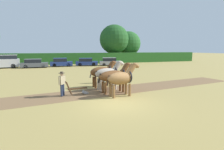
{
  "coord_description": "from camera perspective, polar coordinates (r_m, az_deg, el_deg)",
  "views": [
    {
      "loc": [
        -3.5,
        -9.56,
        3.24
      ],
      "look_at": [
        1.01,
        4.13,
        1.1
      ],
      "focal_mm": 28.0,
      "sensor_mm": 36.0,
      "label": 1
    }
  ],
  "objects": [
    {
      "name": "ground_plane",
      "position": [
        10.69,
        1.82,
        -9.21
      ],
      "size": [
        240.0,
        240.0,
        0.0
      ],
      "primitive_type": "plane",
      "color": "#998447"
    },
    {
      "name": "plowed_furrow_strip",
      "position": [
        12.49,
        -23.9,
        -7.32
      ],
      "size": [
        36.01,
        7.5,
        0.01
      ],
      "primitive_type": "cube",
      "rotation": [
        0.0,
        0.0,
        0.13
      ],
      "color": "brown",
      "rests_on": "ground"
    },
    {
      "name": "hedgerow",
      "position": [
        39.5,
        -13.18,
        5.27
      ],
      "size": [
        64.63,
        1.38,
        2.41
      ],
      "primitive_type": "cube",
      "color": "#286023",
      "rests_on": "ground"
    },
    {
      "name": "tree_center_left",
      "position": [
        44.15,
        0.71,
        11.54
      ],
      "size": [
        7.2,
        7.2,
        9.23
      ],
      "color": "#423323",
      "rests_on": "ground"
    },
    {
      "name": "tree_center",
      "position": [
        46.94,
        5.37,
        10.17
      ],
      "size": [
        6.39,
        6.39,
        7.88
      ],
      "color": "brown",
      "rests_on": "ground"
    },
    {
      "name": "draft_horse_lead_left",
      "position": [
        12.03,
        3.22,
        -0.96
      ],
      "size": [
        2.66,
        1.16,
        2.37
      ],
      "rotation": [
        0.0,
        0.0,
        0.13
      ],
      "color": "brown",
      "rests_on": "ground"
    },
    {
      "name": "draft_horse_lead_right",
      "position": [
        13.01,
        0.83,
        -0.3
      ],
      "size": [
        2.94,
        1.18,
        2.31
      ],
      "rotation": [
        0.0,
        0.0,
        0.13
      ],
      "color": "brown",
      "rests_on": "ground"
    },
    {
      "name": "draft_horse_trail_left",
      "position": [
        14.0,
        -1.22,
        0.56
      ],
      "size": [
        2.71,
        1.15,
        2.37
      ],
      "rotation": [
        0.0,
        0.0,
        0.13
      ],
      "color": "#B2A38E",
      "rests_on": "ground"
    },
    {
      "name": "draft_horse_trail_right",
      "position": [
        15.01,
        -3.03,
        1.05
      ],
      "size": [
        2.68,
        1.21,
        2.31
      ],
      "rotation": [
        0.0,
        0.0,
        0.13
      ],
      "color": "brown",
      "rests_on": "ground"
    },
    {
      "name": "plow",
      "position": [
        12.82,
        -10.58,
        -4.88
      ],
      "size": [
        1.66,
        0.54,
        1.13
      ],
      "rotation": [
        0.0,
        0.0,
        0.13
      ],
      "color": "#4C331E",
      "rests_on": "ground"
    },
    {
      "name": "farmer_at_plow",
      "position": [
        12.55,
        -15.98,
        -2.15
      ],
      "size": [
        0.47,
        0.53,
        1.71
      ],
      "rotation": [
        0.0,
        0.0,
        -0.71
      ],
      "color": "#28334C",
      "rests_on": "ground"
    },
    {
      "name": "farmer_beside_team",
      "position": [
        16.85,
        -3.06,
        0.34
      ],
      "size": [
        0.54,
        0.41,
        1.53
      ],
      "rotation": [
        0.0,
        0.0,
        1.0
      ],
      "color": "#28334C",
      "rests_on": "ground"
    },
    {
      "name": "parked_van",
      "position": [
        35.28,
        -32.11,
        3.78
      ],
      "size": [
        5.31,
        2.56,
        2.26
      ],
      "rotation": [
        0.0,
        0.0,
        0.13
      ],
      "color": "#BCBCC1",
      "rests_on": "ground"
    },
    {
      "name": "parked_car_left",
      "position": [
        33.63,
        -24.03,
        3.45
      ],
      "size": [
        4.43,
        1.84,
        1.54
      ],
      "rotation": [
        0.0,
        0.0,
        -0.01
      ],
      "color": "#565B66",
      "rests_on": "ground"
    },
    {
      "name": "parked_car_center_left",
      "position": [
        34.27,
        -16.27,
        3.96
      ],
      "size": [
        4.09,
        1.94,
        1.59
      ],
      "rotation": [
        0.0,
        0.0,
        -0.05
      ],
      "color": "navy",
      "rests_on": "ground"
    },
    {
      "name": "parked_car_center",
      "position": [
        34.66,
        -8.34,
        4.2
      ],
      "size": [
        4.45,
        2.55,
        1.5
      ],
      "rotation": [
        0.0,
        0.0,
        -0.19
      ],
      "color": "navy",
      "rests_on": "ground"
    },
    {
      "name": "parked_car_center_right",
      "position": [
        34.94,
        -0.66,
        4.36
      ],
      "size": [
        4.54,
        2.49,
        1.57
      ],
      "rotation": [
        0.0,
        0.0,
        -0.19
      ],
      "color": "#9E9EA8",
      "rests_on": "ground"
    }
  ]
}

